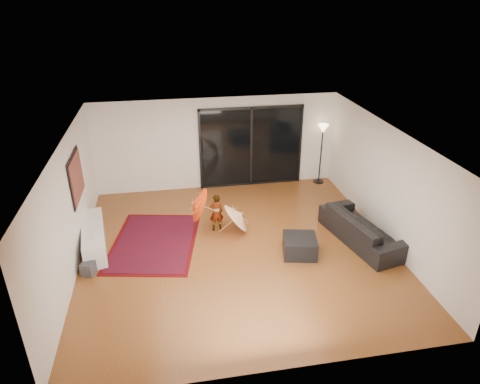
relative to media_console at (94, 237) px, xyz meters
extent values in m
plane|color=brown|center=(3.25, -0.67, -0.27)|extent=(7.00, 7.00, 0.00)
plane|color=white|center=(3.25, -0.67, 2.43)|extent=(7.00, 7.00, 0.00)
plane|color=silver|center=(3.25, 2.83, 1.08)|extent=(7.00, 0.00, 7.00)
plane|color=silver|center=(3.25, -4.17, 1.08)|extent=(7.00, 0.00, 7.00)
plane|color=silver|center=(-0.25, -0.67, 1.08)|extent=(0.00, 7.00, 7.00)
plane|color=silver|center=(6.75, -0.67, 1.08)|extent=(0.00, 7.00, 7.00)
cube|color=black|center=(4.25, 2.80, 0.93)|extent=(3.00, 0.04, 2.40)
cube|color=black|center=(4.25, 2.78, 2.10)|extent=(3.06, 0.06, 0.06)
cube|color=black|center=(4.25, 2.78, -0.24)|extent=(3.06, 0.06, 0.06)
cube|color=black|center=(4.25, 2.78, 0.93)|extent=(0.06, 0.06, 2.40)
cube|color=black|center=(-0.23, 0.33, 1.38)|extent=(0.02, 1.28, 1.08)
cube|color=#1D491D|center=(-0.21, 0.33, 1.38)|extent=(0.03, 1.18, 0.98)
cube|color=white|center=(0.00, 0.00, 0.00)|extent=(0.76, 1.97, 0.53)
cube|color=#424244|center=(0.00, -1.05, -0.12)|extent=(0.32, 0.32, 0.29)
cube|color=#510609|center=(1.35, -0.04, -0.26)|extent=(2.39, 2.98, 0.01)
cube|color=#64090A|center=(1.35, -0.04, -0.26)|extent=(2.20, 2.79, 0.02)
imported|color=black|center=(6.20, -0.82, 0.08)|extent=(1.42, 2.51, 0.69)
cube|color=black|center=(4.59, -1.09, -0.06)|extent=(0.86, 0.86, 0.42)
cylinder|color=black|center=(6.35, 2.58, -0.25)|extent=(0.32, 0.32, 0.03)
cylinder|color=black|center=(6.35, 2.58, 0.58)|extent=(0.04, 0.04, 1.69)
cone|color=#FFD899|center=(6.35, 2.58, 1.44)|extent=(0.32, 0.32, 0.25)
imported|color=#999999|center=(2.88, 0.30, 0.21)|extent=(0.38, 0.28, 0.96)
cone|color=#F13A0C|center=(2.33, 0.25, 0.47)|extent=(0.52, 0.85, 0.84)
cylinder|color=#A77E47|center=(2.33, 0.25, 0.13)|extent=(0.46, 0.02, 0.24)
cylinder|color=#A77E47|center=(2.33, 0.25, 0.57)|extent=(0.06, 0.02, 0.04)
cone|color=white|center=(3.48, 0.15, 0.24)|extent=(0.67, 0.83, 0.76)
cylinder|color=#A77E47|center=(3.48, 0.15, -0.13)|extent=(0.44, 0.02, 0.37)
cylinder|color=#A77E47|center=(3.48, 0.15, 0.35)|extent=(0.05, 0.02, 0.05)
camera|label=1|loc=(1.85, -8.84, 5.24)|focal=32.00mm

